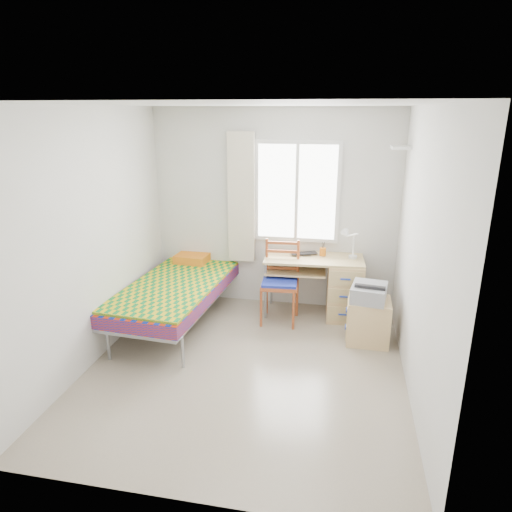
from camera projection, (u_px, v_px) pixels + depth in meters
The scene contains 17 objects.
floor at pixel (246, 367), 4.75m from camera, with size 3.50×3.50×0.00m, color #BCAD93.
ceiling at pixel (244, 104), 3.95m from camera, with size 3.50×3.50×0.00m, color white.
wall_back at pixel (274, 210), 5.98m from camera, with size 3.20×3.20×0.00m, color silver.
wall_left at pixel (92, 239), 4.64m from camera, with size 3.50×3.50×0.00m, color silver.
wall_right at pixel (421, 257), 4.06m from camera, with size 3.50×3.50×0.00m, color silver.
window at pixel (297, 192), 5.83m from camera, with size 1.10×0.04×1.30m.
curtain at pixel (241, 199), 5.95m from camera, with size 0.35×0.05×1.70m, color beige.
floating_shelf at pixel (401, 148), 5.13m from camera, with size 0.20×0.32×0.03m, color white.
bed at pixel (179, 287), 5.67m from camera, with size 1.17×2.25×0.94m.
desk at pixel (339, 286), 5.80m from camera, with size 1.27×0.64×0.77m.
chair at pixel (281, 277), 5.66m from camera, with size 0.47×0.47×1.03m.
cabinet at pixel (368, 321), 5.20m from camera, with size 0.49×0.43×0.52m.
printer at pixel (369, 292), 5.10m from camera, with size 0.43×0.48×0.19m.
laptop at pixel (305, 255), 5.83m from camera, with size 0.34×0.22×0.03m, color black.
pen_cup at pixel (323, 252), 5.83m from camera, with size 0.08×0.08×0.10m, color orange.
task_lamp at pixel (349, 240), 5.56m from camera, with size 0.23×0.33×0.42m.
book at pixel (295, 270), 5.87m from camera, with size 0.18×0.25×0.02m, color gray.
Camera 1 is at (0.90, -4.07, 2.55)m, focal length 32.00 mm.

